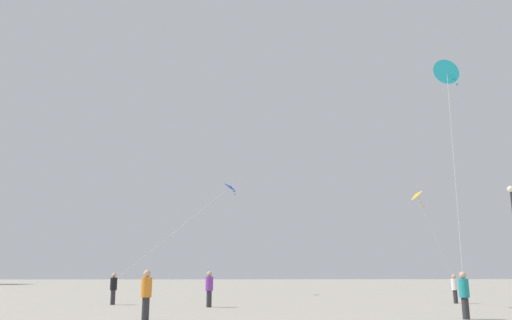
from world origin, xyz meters
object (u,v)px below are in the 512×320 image
(person_in_orange, at_px, (146,293))
(kite_amber_diamond, at_px, (417,196))
(kite_cobalt_diamond, at_px, (230,187))
(person_in_white, at_px, (455,287))
(person_in_purple, at_px, (209,287))
(person_in_black, at_px, (113,287))
(kite_cyan_diamond, at_px, (447,72))
(person_in_teal, at_px, (464,293))

(person_in_orange, height_order, kite_amber_diamond, kite_amber_diamond)
(person_in_orange, relative_size, kite_cobalt_diamond, 0.13)
(kite_cobalt_diamond, bearing_deg, person_in_orange, -98.60)
(person_in_white, distance_m, kite_cobalt_diamond, 20.12)
(person_in_white, bearing_deg, kite_cobalt_diamond, 144.54)
(person_in_purple, bearing_deg, person_in_black, -28.10)
(kite_cyan_diamond, xyz_separation_m, kite_amber_diamond, (0.42, 5.53, -4.80))
(person_in_black, xyz_separation_m, person_in_white, (19.50, -0.12, -0.05))
(person_in_teal, bearing_deg, person_in_orange, 108.05)
(person_in_white, bearing_deg, person_in_purple, -160.16)
(person_in_teal, distance_m, person_in_orange, 12.01)
(kite_amber_diamond, bearing_deg, kite_cyan_diamond, -94.37)
(person_in_white, relative_size, kite_cobalt_diamond, 0.12)
(kite_amber_diamond, relative_size, kite_cobalt_diamond, 0.34)
(person_in_black, height_order, person_in_teal, person_in_teal)
(person_in_white, relative_size, kite_amber_diamond, 0.34)
(person_in_teal, height_order, kite_amber_diamond, kite_amber_diamond)
(person_in_orange, height_order, person_in_white, person_in_orange)
(kite_cyan_diamond, relative_size, kite_cobalt_diamond, 0.70)
(person_in_purple, bearing_deg, kite_amber_diamond, 172.26)
(person_in_black, xyz_separation_m, kite_amber_diamond, (16.34, -3.30, 4.77))
(person_in_black, distance_m, person_in_orange, 10.31)
(person_in_teal, height_order, person_in_orange, person_in_orange)
(person_in_purple, xyz_separation_m, person_in_orange, (-2.18, -7.34, 0.01))
(kite_cobalt_diamond, bearing_deg, person_in_black, -116.81)
(person_in_black, relative_size, person_in_white, 1.05)
(person_in_black, relative_size, kite_amber_diamond, 0.36)
(person_in_white, bearing_deg, kite_cyan_diamond, -101.92)
(person_in_black, distance_m, kite_cyan_diamond, 20.56)
(person_in_black, distance_m, kite_cobalt_diamond, 16.73)
(person_in_purple, distance_m, kite_cyan_diamond, 15.58)
(kite_cyan_diamond, distance_m, kite_amber_diamond, 7.33)
(person_in_orange, xyz_separation_m, kite_amber_diamond, (13.17, 6.51, 4.72))
(person_in_purple, xyz_separation_m, person_in_black, (-5.35, 2.46, -0.05))
(person_in_teal, bearing_deg, kite_cyan_diamond, -9.60)
(person_in_purple, relative_size, person_in_black, 1.05)
(kite_cobalt_diamond, bearing_deg, kite_cyan_diamond, -67.11)
(person_in_purple, height_order, person_in_white, person_in_purple)
(person_in_black, distance_m, person_in_teal, 18.26)
(person_in_black, relative_size, person_in_orange, 0.95)
(person_in_teal, bearing_deg, person_in_white, -3.58)
(person_in_orange, bearing_deg, person_in_teal, 64.16)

